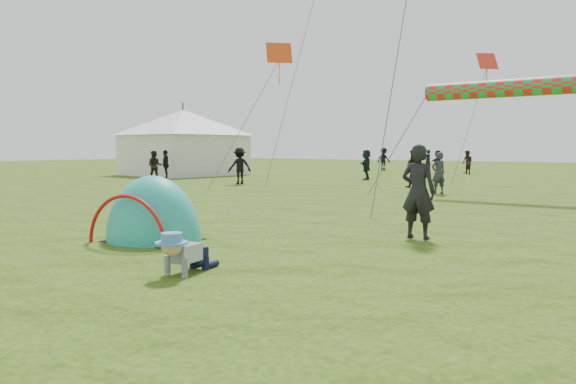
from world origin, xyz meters
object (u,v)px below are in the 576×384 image
Objects in this scene: crawling_toddler at (183,252)px; popup_tent at (153,241)px; event_marquee at (183,140)px; standing_adult at (418,192)px.

popup_tent reaches higher than crawling_toddler.
event_marquee is at bearing 127.87° from crawling_toddler.
crawling_toddler is at bearing -40.39° from popup_tent.
crawling_toddler is 29.52m from event_marquee.
event_marquee is (-22.86, 15.31, 1.35)m from standing_adult.
popup_tent is (-2.58, 1.65, -0.32)m from crawling_toddler.
standing_adult reaches higher than crawling_toddler.
popup_tent is 1.36× the size of standing_adult.
popup_tent is at bearing -38.89° from event_marquee.
standing_adult is at bearing -28.23° from event_marquee.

